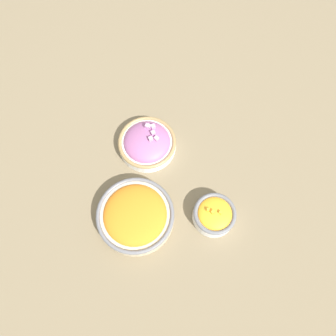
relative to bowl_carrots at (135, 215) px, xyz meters
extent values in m
plane|color=#75664C|center=(-0.15, 0.08, -0.03)|extent=(3.00, 3.00, 0.00)
cylinder|color=beige|center=(0.00, 0.00, -0.01)|extent=(0.22, 0.22, 0.04)
torus|color=slate|center=(0.00, 0.00, 0.01)|extent=(0.22, 0.22, 0.01)
ellipsoid|color=orange|center=(0.00, 0.00, 0.01)|extent=(0.18, 0.18, 0.05)
cylinder|color=white|center=(-0.23, 0.01, -0.01)|extent=(0.18, 0.18, 0.03)
torus|color=#997A4C|center=(-0.23, 0.01, 0.00)|extent=(0.18, 0.18, 0.01)
ellipsoid|color=#9E5B8E|center=(-0.23, 0.01, 0.00)|extent=(0.14, 0.14, 0.05)
cube|color=#C699C1|center=(-0.27, 0.01, 0.03)|extent=(0.02, 0.02, 0.01)
cube|color=#C699C1|center=(-0.23, 0.02, 0.03)|extent=(0.02, 0.02, 0.01)
cube|color=#C699C1|center=(-0.23, 0.04, 0.03)|extent=(0.02, 0.02, 0.01)
cube|color=#C699C1|center=(-0.27, 0.02, 0.03)|extent=(0.02, 0.02, 0.01)
cube|color=#C699C1|center=(-0.27, 0.01, 0.03)|extent=(0.02, 0.02, 0.01)
cube|color=#C699C1|center=(-0.25, 0.03, 0.03)|extent=(0.02, 0.02, 0.01)
cylinder|color=white|center=(-0.02, 0.22, -0.01)|extent=(0.12, 0.12, 0.04)
torus|color=slate|center=(-0.02, 0.22, 0.01)|extent=(0.12, 0.12, 0.01)
ellipsoid|color=orange|center=(-0.02, 0.22, 0.01)|extent=(0.10, 0.10, 0.02)
cube|color=#F4A828|center=(-0.02, 0.23, 0.03)|extent=(0.01, 0.01, 0.01)
cube|color=#F4A828|center=(-0.02, 0.21, 0.03)|extent=(0.01, 0.01, 0.01)
cube|color=#F4A828|center=(-0.03, 0.20, 0.03)|extent=(0.01, 0.01, 0.01)
cube|color=#F4A828|center=(-0.02, 0.21, 0.03)|extent=(0.01, 0.01, 0.01)
camera|label=1|loc=(0.21, 0.11, 0.90)|focal=35.00mm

